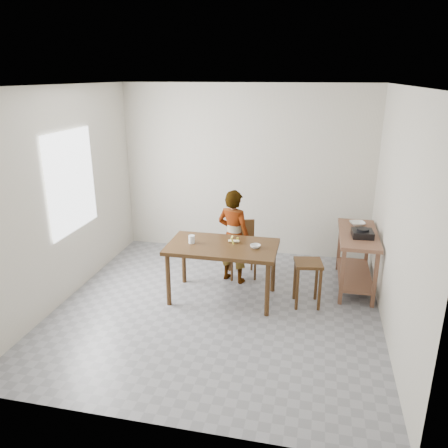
% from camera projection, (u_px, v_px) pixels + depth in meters
% --- Properties ---
extents(floor, '(4.00, 4.00, 0.04)m').
position_uv_depth(floor, '(217.00, 310.00, 5.54)').
color(floor, slate).
rests_on(floor, ground).
extents(ceiling, '(4.00, 4.00, 0.04)m').
position_uv_depth(ceiling, '(216.00, 84.00, 4.65)').
color(ceiling, white).
rests_on(ceiling, wall_back).
extents(wall_back, '(4.00, 0.04, 2.70)m').
position_uv_depth(wall_back, '(246.00, 171.00, 6.96)').
color(wall_back, beige).
rests_on(wall_back, ground).
extents(wall_front, '(4.00, 0.04, 2.70)m').
position_uv_depth(wall_front, '(155.00, 283.00, 3.23)').
color(wall_front, beige).
rests_on(wall_front, ground).
extents(wall_left, '(0.04, 4.00, 2.70)m').
position_uv_depth(wall_left, '(61.00, 197.00, 5.50)').
color(wall_left, beige).
rests_on(wall_left, ground).
extents(wall_right, '(0.04, 4.00, 2.70)m').
position_uv_depth(wall_right, '(399.00, 218.00, 4.69)').
color(wall_right, beige).
rests_on(wall_right, ground).
extents(window_pane, '(0.02, 1.10, 1.30)m').
position_uv_depth(window_pane, '(72.00, 182.00, 5.63)').
color(window_pane, white).
rests_on(window_pane, wall_left).
extents(dining_table, '(1.40, 0.80, 0.75)m').
position_uv_depth(dining_table, '(222.00, 272.00, 5.69)').
color(dining_table, '#3E2611').
rests_on(dining_table, floor).
extents(prep_counter, '(0.50, 1.20, 0.80)m').
position_uv_depth(prep_counter, '(356.00, 260.00, 5.98)').
color(prep_counter, brown).
rests_on(prep_counter, floor).
extents(child, '(0.57, 0.46, 1.34)m').
position_uv_depth(child, '(234.00, 236.00, 6.09)').
color(child, white).
rests_on(child, floor).
extents(dining_chair, '(0.49, 0.49, 0.81)m').
position_uv_depth(dining_chair, '(242.00, 250.00, 6.32)').
color(dining_chair, '#3E2611').
rests_on(dining_chair, floor).
extents(stool, '(0.39, 0.39, 0.60)m').
position_uv_depth(stool, '(307.00, 283.00, 5.54)').
color(stool, '#3E2611').
rests_on(stool, floor).
extents(glass_tumbler, '(0.09, 0.09, 0.10)m').
position_uv_depth(glass_tumbler, '(192.00, 239.00, 5.62)').
color(glass_tumbler, silver).
rests_on(glass_tumbler, dining_table).
extents(small_bowl, '(0.15, 0.15, 0.04)m').
position_uv_depth(small_bowl, '(255.00, 246.00, 5.47)').
color(small_bowl, silver).
rests_on(small_bowl, dining_table).
extents(banana, '(0.18, 0.13, 0.06)m').
position_uv_depth(banana, '(234.00, 241.00, 5.63)').
color(banana, '#DFCD47').
rests_on(banana, dining_table).
extents(serving_bowl, '(0.25, 0.25, 0.05)m').
position_uv_depth(serving_bowl, '(357.00, 224.00, 6.13)').
color(serving_bowl, silver).
rests_on(serving_bowl, prep_counter).
extents(gas_burner, '(0.28, 0.28, 0.09)m').
position_uv_depth(gas_burner, '(362.00, 234.00, 5.69)').
color(gas_burner, black).
rests_on(gas_burner, prep_counter).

